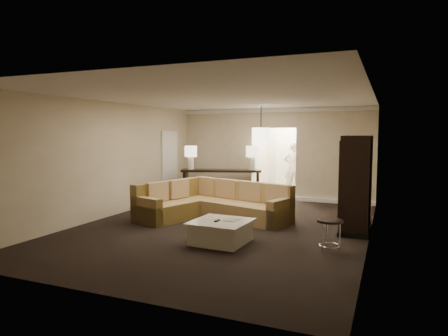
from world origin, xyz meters
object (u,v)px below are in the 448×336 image
at_px(sectional_sofa, 211,204).
at_px(armoire, 356,186).
at_px(console_table, 221,182).
at_px(coffee_table, 221,231).
at_px(person, 293,165).
at_px(drink_table, 330,229).

xyz_separation_m(sectional_sofa, armoire, (3.28, 0.06, 0.60)).
relative_size(sectional_sofa, console_table, 1.42).
xyz_separation_m(sectional_sofa, console_table, (-0.81, 2.53, 0.20)).
bearing_deg(coffee_table, person, 90.86).
xyz_separation_m(coffee_table, armoire, (2.24, 1.93, 0.74)).
distance_m(drink_table, person, 6.56).
relative_size(drink_table, person, 0.28).
height_order(drink_table, person, person).
xyz_separation_m(console_table, armoire, (4.09, -2.47, 0.40)).
xyz_separation_m(sectional_sofa, person, (0.95, 4.57, 0.63)).
bearing_deg(person, coffee_table, 88.56).
xyz_separation_m(armoire, drink_table, (-0.29, -1.70, -0.56)).
height_order(sectional_sofa, person, person).
bearing_deg(drink_table, sectional_sofa, 151.34).
xyz_separation_m(console_table, drink_table, (3.80, -4.17, -0.16)).
height_order(coffee_table, console_table, console_table).
height_order(coffee_table, armoire, armoire).
relative_size(coffee_table, person, 0.55).
distance_m(console_table, armoire, 4.80).
bearing_deg(person, drink_table, 105.93).
distance_m(console_table, drink_table, 5.64).
relative_size(sectional_sofa, coffee_table, 3.26).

